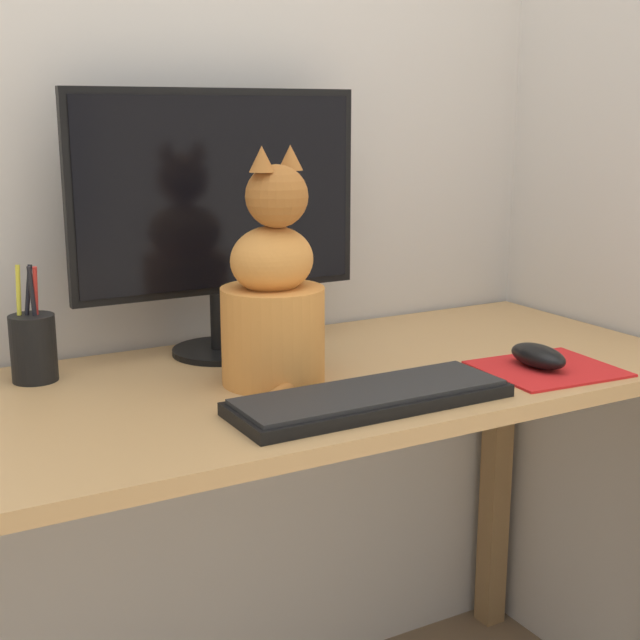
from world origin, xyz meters
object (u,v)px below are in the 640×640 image
object	(u,v)px
pen_cup	(33,346)
monitor	(218,208)
computer_mouse_right	(538,356)
cat	(273,298)
keyboard	(371,398)

from	to	relation	value
pen_cup	monitor	bearing A→B (deg)	0.73
computer_mouse_right	cat	xyz separation A→B (m)	(-0.40, 0.15, 0.11)
monitor	computer_mouse_right	world-z (taller)	monitor
cat	pen_cup	world-z (taller)	cat
keyboard	cat	size ratio (longest dim) A/B	1.14
pen_cup	computer_mouse_right	bearing A→B (deg)	-24.88
monitor	computer_mouse_right	bearing A→B (deg)	-39.75
keyboard	computer_mouse_right	distance (m)	0.33
cat	monitor	bearing A→B (deg)	73.58
keyboard	pen_cup	world-z (taller)	pen_cup
monitor	keyboard	bearing A→B (deg)	-78.27
monitor	computer_mouse_right	xyz separation A→B (m)	(0.41, -0.34, -0.23)
keyboard	pen_cup	xyz separation A→B (m)	(-0.39, 0.36, 0.04)
keyboard	monitor	bearing A→B (deg)	101.50
pen_cup	cat	bearing A→B (deg)	-30.82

